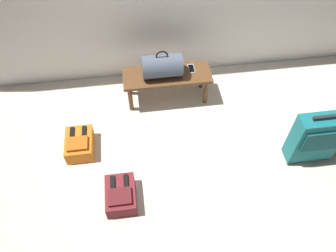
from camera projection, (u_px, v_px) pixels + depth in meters
ground_plane at (198, 172)px, 3.40m from camera, size 6.60×6.60×0.00m
bench at (167, 78)px, 3.79m from camera, size 1.00×0.36×0.38m
duffel_bag_slate at (162, 66)px, 3.64m from camera, size 0.44×0.26×0.34m
cell_phone at (191, 69)px, 3.80m from camera, size 0.07×0.14×0.01m
suitcase_upright_teal at (316, 137)px, 3.25m from camera, size 0.47×0.21×0.67m
backpack_orange at (80, 144)px, 3.50m from camera, size 0.28×0.38×0.21m
backpack_maroon at (121, 195)px, 3.14m from camera, size 0.28×0.38×0.21m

